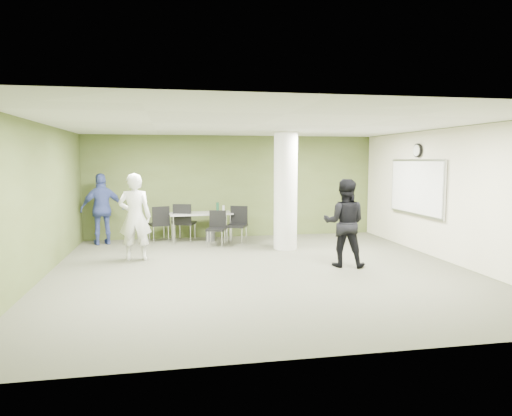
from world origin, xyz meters
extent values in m
plane|color=#4B4D3D|center=(0.00, 0.00, 0.00)|extent=(8.00, 8.00, 0.00)
plane|color=white|center=(0.00, 0.00, 2.80)|extent=(8.00, 8.00, 0.00)
cube|color=#4C5729|center=(0.00, 4.00, 1.40)|extent=(8.00, 2.80, 0.02)
cube|color=#4C5729|center=(-4.00, 0.00, 1.40)|extent=(0.02, 8.00, 2.80)
cube|color=beige|center=(4.00, 0.00, 1.40)|extent=(0.02, 8.00, 2.80)
cylinder|color=silver|center=(1.00, 2.00, 1.40)|extent=(0.56, 0.56, 2.80)
cube|color=silver|center=(3.93, 1.20, 1.50)|extent=(0.04, 2.30, 1.30)
cube|color=white|center=(3.91, 1.20, 1.50)|extent=(0.02, 2.20, 1.20)
cylinder|color=black|center=(3.93, 1.20, 2.35)|extent=(0.05, 0.32, 0.32)
cylinder|color=white|center=(3.90, 1.20, 2.35)|extent=(0.02, 0.26, 0.26)
cube|color=gray|center=(-0.94, 3.32, 0.74)|extent=(1.65, 0.81, 0.04)
cylinder|color=silver|center=(-1.64, 2.99, 0.36)|extent=(0.04, 0.04, 0.72)
cylinder|color=silver|center=(-0.20, 3.09, 0.36)|extent=(0.04, 0.04, 0.72)
cylinder|color=silver|center=(-1.68, 3.55, 0.36)|extent=(0.04, 0.04, 0.72)
cylinder|color=silver|center=(-0.24, 3.65, 0.36)|extent=(0.04, 0.04, 0.72)
cylinder|color=#194B2E|center=(-0.48, 3.47, 0.89)|extent=(0.07, 0.07, 0.25)
cylinder|color=#B2B2B7|center=(-0.34, 3.35, 0.85)|extent=(0.06, 0.06, 0.18)
cylinder|color=#4C4C4C|center=(-0.68, 3.38, 0.15)|extent=(0.25, 0.25, 0.29)
cube|color=black|center=(-2.02, 3.51, 0.46)|extent=(0.59, 0.59, 0.05)
cube|color=black|center=(-1.96, 3.31, 0.72)|extent=(0.44, 0.18, 0.46)
cylinder|color=silver|center=(-1.90, 3.76, 0.22)|extent=(0.02, 0.02, 0.44)
cylinder|color=silver|center=(-2.27, 3.64, 0.22)|extent=(0.02, 0.02, 0.44)
cylinder|color=silver|center=(-1.78, 3.39, 0.22)|extent=(0.02, 0.02, 0.44)
cylinder|color=silver|center=(-2.15, 3.27, 0.22)|extent=(0.02, 0.02, 0.44)
cube|color=black|center=(-1.35, 3.41, 0.49)|extent=(0.64, 0.64, 0.05)
cube|color=black|center=(-1.42, 3.19, 0.76)|extent=(0.47, 0.20, 0.49)
cylinder|color=silver|center=(-1.08, 3.54, 0.23)|extent=(0.02, 0.02, 0.47)
cylinder|color=silver|center=(-1.48, 3.67, 0.23)|extent=(0.02, 0.02, 0.47)
cylinder|color=silver|center=(-1.22, 3.14, 0.23)|extent=(0.02, 0.02, 0.47)
cylinder|color=silver|center=(-1.61, 3.28, 0.23)|extent=(0.02, 0.02, 0.47)
cube|color=black|center=(-0.61, 2.58, 0.43)|extent=(0.55, 0.55, 0.05)
cube|color=black|center=(-0.55, 2.77, 0.66)|extent=(0.41, 0.16, 0.43)
cylinder|color=silver|center=(-0.84, 2.46, 0.20)|extent=(0.02, 0.02, 0.41)
cylinder|color=silver|center=(-0.49, 2.35, 0.20)|extent=(0.02, 0.02, 0.41)
cylinder|color=silver|center=(-0.73, 2.81, 0.20)|extent=(0.02, 0.02, 0.41)
cylinder|color=silver|center=(-0.38, 2.70, 0.20)|extent=(0.02, 0.02, 0.41)
cube|color=black|center=(-0.06, 2.83, 0.47)|extent=(0.63, 0.63, 0.05)
cube|color=black|center=(0.03, 3.03, 0.72)|extent=(0.43, 0.23, 0.47)
cylinder|color=silver|center=(-0.33, 2.74, 0.22)|extent=(0.02, 0.02, 0.44)
cylinder|color=silver|center=(0.03, 2.57, 0.22)|extent=(0.02, 0.02, 0.44)
cylinder|color=silver|center=(-0.16, 3.09, 0.22)|extent=(0.02, 0.02, 0.44)
cylinder|color=silver|center=(0.20, 2.93, 0.22)|extent=(0.02, 0.02, 0.44)
imported|color=white|center=(-2.45, 1.37, 0.93)|extent=(0.70, 0.48, 1.86)
imported|color=black|center=(1.71, 0.01, 0.88)|extent=(1.05, 0.94, 1.76)
imported|color=#3C4B95|center=(-3.40, 3.40, 0.90)|extent=(1.14, 0.72, 1.80)
camera|label=1|loc=(-1.67, -8.53, 2.13)|focal=32.00mm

